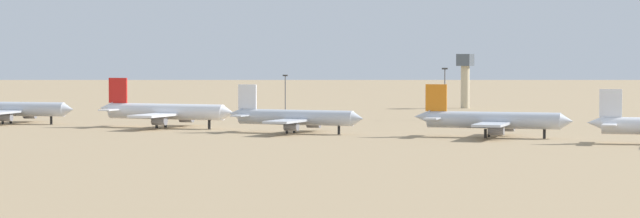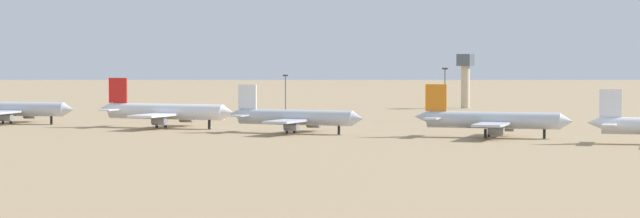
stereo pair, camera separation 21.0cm
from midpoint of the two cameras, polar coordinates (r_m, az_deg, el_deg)
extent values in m
plane|color=#9E8460|center=(350.48, -0.98, -1.04)|extent=(4000.00, 4000.00, 0.00)
pyramid|color=gray|center=(1570.10, 0.24, 3.38)|extent=(351.56, 252.48, 95.29)
pyramid|color=#806C60|center=(1470.48, 12.34, 3.11)|extent=(311.18, 299.50, 80.67)
cylinder|color=silver|center=(410.20, -12.55, 0.01)|extent=(32.89, 11.06, 4.10)
cone|color=silver|center=(402.51, -10.29, -0.02)|extent=(3.84, 4.46, 3.89)
cube|color=silver|center=(409.77, -12.42, -0.08)|extent=(13.86, 33.51, 0.57)
cylinder|color=slate|center=(416.26, -11.82, -0.24)|extent=(4.09, 2.99, 2.25)
cylinder|color=slate|center=(402.52, -12.78, -0.33)|extent=(4.09, 2.99, 2.25)
cylinder|color=black|center=(404.90, -10.97, -0.46)|extent=(0.72, 0.72, 2.25)
cylinder|color=black|center=(413.23, -12.59, -0.42)|extent=(0.72, 0.72, 2.25)
cylinder|color=black|center=(408.85, -12.90, -0.45)|extent=(0.72, 0.72, 2.25)
cylinder|color=white|center=(380.74, -6.32, -0.10)|extent=(34.53, 7.35, 4.29)
cone|color=white|center=(372.43, -3.78, -0.15)|extent=(3.57, 4.34, 4.07)
cone|color=white|center=(389.74, -8.75, 0.04)|extent=(4.60, 4.01, 3.64)
cube|color=red|center=(387.75, -8.29, 0.76)|extent=(5.60, 1.03, 6.96)
cube|color=white|center=(391.66, -7.97, 0.02)|extent=(4.07, 7.56, 0.39)
cube|color=white|center=(384.22, -8.60, -0.03)|extent=(4.07, 7.56, 0.39)
cube|color=white|center=(380.27, -6.18, -0.20)|extent=(10.34, 34.80, 0.60)
cylinder|color=slate|center=(386.99, -5.49, -0.38)|extent=(4.05, 2.69, 2.36)
cylinder|color=slate|center=(372.75, -6.61, -0.49)|extent=(4.05, 2.69, 2.36)
cylinder|color=black|center=(375.02, -4.56, -0.64)|extent=(0.75, 0.75, 2.36)
cylinder|color=black|center=(383.92, -6.35, -0.58)|extent=(0.75, 0.75, 2.36)
cylinder|color=black|center=(379.38, -6.72, -0.62)|extent=(0.75, 0.75, 2.36)
cylinder|color=silver|center=(353.74, -0.99, -0.35)|extent=(31.40, 6.23, 3.90)
cone|color=silver|center=(347.39, 1.58, -0.40)|extent=(3.19, 3.91, 3.70)
cone|color=silver|center=(360.74, -3.46, -0.20)|extent=(4.14, 3.60, 3.31)
cube|color=white|center=(359.14, -2.99, 0.51)|extent=(5.09, 0.87, 6.34)
cube|color=silver|center=(362.85, -2.72, -0.22)|extent=(3.61, 6.84, 0.35)
cube|color=silver|center=(355.80, -3.26, -0.27)|extent=(3.61, 6.84, 0.35)
cube|color=silver|center=(353.38, -0.84, -0.44)|extent=(8.95, 31.61, 0.55)
cylinder|color=slate|center=(359.80, -0.24, -0.61)|extent=(3.66, 2.40, 2.14)
cylinder|color=slate|center=(346.36, -1.17, -0.73)|extent=(3.66, 2.40, 2.14)
cylinder|color=black|center=(349.39, 0.80, -0.88)|extent=(0.68, 0.68, 2.14)
cylinder|color=black|center=(356.62, -1.05, -0.81)|extent=(0.68, 0.68, 2.14)
cylinder|color=black|center=(352.33, -1.36, -0.85)|extent=(0.68, 0.68, 2.14)
cylinder|color=silver|center=(338.81, 7.16, -0.46)|extent=(32.71, 9.35, 4.06)
cone|color=silver|center=(336.21, 10.13, -0.50)|extent=(3.64, 4.31, 3.86)
cone|color=silver|center=(342.27, 4.25, -0.31)|extent=(4.57, 4.07, 3.45)
cube|color=orange|center=(341.32, 4.82, 0.47)|extent=(5.29, 1.37, 6.60)
cube|color=silver|center=(345.49, 4.96, -0.33)|extent=(4.34, 7.34, 0.37)
cube|color=silver|center=(337.56, 4.67, -0.39)|extent=(4.34, 7.34, 0.37)
cube|color=silver|center=(338.66, 7.33, -0.56)|extent=(12.15, 33.18, 0.57)
cylinder|color=slate|center=(346.07, 7.71, -0.74)|extent=(3.97, 2.80, 2.23)
cylinder|color=slate|center=(331.08, 7.28, -0.88)|extent=(3.97, 2.80, 2.23)
cylinder|color=black|center=(337.07, 9.23, -1.02)|extent=(0.71, 0.71, 2.23)
cylinder|color=black|center=(341.64, 6.98, -0.96)|extent=(0.71, 0.71, 2.23)
cylinder|color=black|center=(336.85, 6.83, -1.01)|extent=(0.71, 0.71, 2.23)
cone|color=white|center=(321.98, 11.28, -0.56)|extent=(4.50, 4.04, 3.32)
cube|color=white|center=(321.59, 11.88, 0.24)|extent=(5.07, 1.50, 6.35)
cube|color=white|center=(325.69, 11.91, -0.57)|extent=(4.40, 7.14, 0.35)
cube|color=white|center=(317.90, 11.83, -0.64)|extent=(4.40, 7.14, 0.35)
cylinder|color=#C6B793|center=(511.44, 6.01, 0.90)|extent=(3.20, 3.20, 15.54)
cube|color=#4C5660|center=(511.28, 6.02, 2.02)|extent=(5.20, 5.20, 4.38)
cylinder|color=#59595E|center=(475.75, -1.42, 0.61)|extent=(0.36, 0.36, 12.39)
cube|color=#333333|center=(475.60, -1.42, 1.39)|extent=(1.80, 0.50, 0.50)
cylinder|color=#59595E|center=(422.90, 5.17, 0.59)|extent=(0.36, 0.36, 15.42)
cube|color=#333333|center=(422.72, 5.18, 1.67)|extent=(1.80, 0.50, 0.50)
camera|label=1|loc=(0.11, -89.98, 0.00)|focal=77.83mm
camera|label=2|loc=(0.11, 90.02, 0.00)|focal=77.83mm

